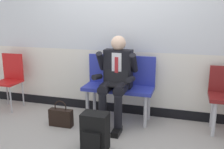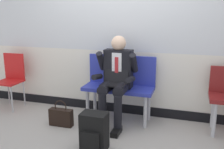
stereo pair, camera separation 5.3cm
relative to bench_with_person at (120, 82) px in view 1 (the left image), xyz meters
name	(u,v)px [view 1 (the left image)]	position (x,y,z in m)	size (l,w,h in m)	color
ground_plane	(107,127)	(-0.07, -0.38, -0.57)	(18.00, 18.00, 0.00)	#9E9991
station_wall	(120,31)	(-0.07, 0.28, 0.74)	(6.85, 0.14, 2.63)	silver
bench_with_person	(120,82)	(0.00, 0.00, 0.00)	(1.03, 0.42, 0.96)	#28339E
person_seated	(116,78)	(0.00, -0.20, 0.12)	(0.57, 0.70, 1.27)	black
backpack	(95,132)	(-0.03, -0.99, -0.34)	(0.30, 0.25, 0.46)	black
handbag	(61,117)	(-0.72, -0.52, -0.43)	(0.34, 0.11, 0.38)	black
folding_chair	(10,76)	(-1.88, -0.07, -0.02)	(0.38, 0.38, 0.91)	red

